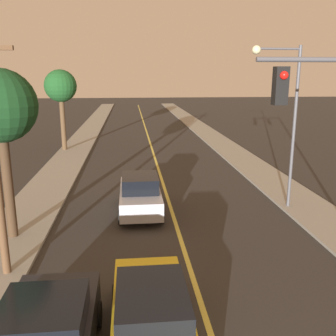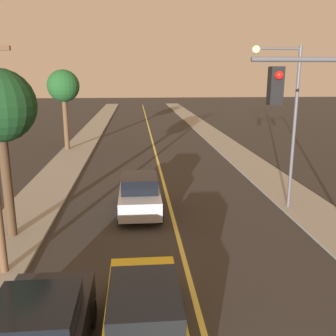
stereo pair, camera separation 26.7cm
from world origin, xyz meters
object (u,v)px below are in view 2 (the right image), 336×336
car_near_lane_second (140,194)px  streetlamp_right (284,106)px  car_outer_lane_front (38,332)px  tree_left_far (63,87)px  car_near_lane_front (145,317)px

car_near_lane_second → streetlamp_right: size_ratio=0.59×
car_near_lane_second → car_outer_lane_front: bearing=-103.9°
car_near_lane_second → streetlamp_right: bearing=-1.3°
car_near_lane_second → tree_left_far: tree_left_far is taller
car_near_lane_front → car_outer_lane_front: size_ratio=1.23×
car_near_lane_front → streetlamp_right: (6.22, 8.38, 3.89)m
car_near_lane_second → streetlamp_right: streetlamp_right is taller
car_near_lane_front → tree_left_far: tree_left_far is taller
car_near_lane_second → tree_left_far: (-5.66, 14.63, 4.18)m
streetlamp_right → tree_left_far: size_ratio=1.12×
car_near_lane_second → tree_left_far: 16.23m
car_outer_lane_front → streetlamp_right: 12.73m
car_outer_lane_front → streetlamp_right: size_ratio=0.55×
car_near_lane_second → tree_left_far: size_ratio=0.67×
car_outer_lane_front → car_near_lane_front: bearing=9.3°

